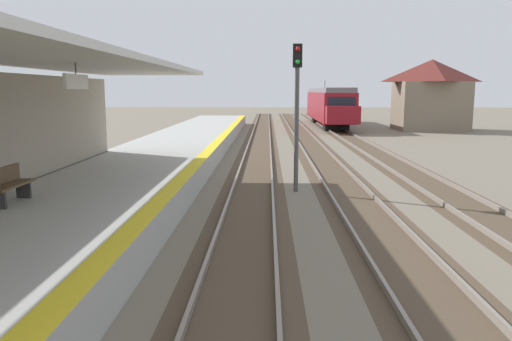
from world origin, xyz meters
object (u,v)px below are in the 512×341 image
object	(u,v)px
rail_signal_post	(297,102)
distant_trackside_house	(431,94)
approaching_train	(329,105)
platform_bench	(8,184)

from	to	relation	value
rail_signal_post	distant_trackside_house	world-z (taller)	distant_trackside_house
approaching_train	distant_trackside_house	world-z (taller)	distant_trackside_house
distant_trackside_house	platform_bench	bearing A→B (deg)	-121.62
rail_signal_post	platform_bench	world-z (taller)	rail_signal_post
rail_signal_post	distant_trackside_house	distance (m)	31.70
rail_signal_post	platform_bench	xyz separation A→B (m)	(-7.31, -5.95, -1.82)
approaching_train	platform_bench	world-z (taller)	approaching_train
platform_bench	distant_trackside_house	xyz separation A→B (m)	(21.21, 34.44, 1.96)
platform_bench	approaching_train	bearing A→B (deg)	72.32
platform_bench	distant_trackside_house	distance (m)	40.50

